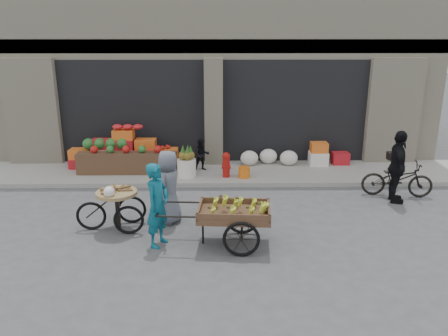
{
  "coord_description": "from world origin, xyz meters",
  "views": [
    {
      "loc": [
        0.13,
        -8.03,
        3.89
      ],
      "look_at": [
        0.26,
        1.17,
        1.1
      ],
      "focal_mm": 35.0,
      "sensor_mm": 36.0,
      "label": 1
    }
  ],
  "objects_px": {
    "seated_person": "(202,155)",
    "cyclist": "(397,167)",
    "fire_hydrant": "(226,164)",
    "vendor_woman": "(158,205)",
    "pineapple_bin": "(187,168)",
    "vendor_grey": "(169,187)",
    "tricycle_cart": "(117,204)",
    "orange_bucket": "(244,172)",
    "banana_cart": "(231,210)",
    "bicycle": "(397,179)"
  },
  "relations": [
    {
      "from": "cyclist",
      "to": "vendor_grey",
      "type": "bearing_deg",
      "value": 112.02
    },
    {
      "from": "vendor_grey",
      "to": "seated_person",
      "type": "bearing_deg",
      "value": -172.97
    },
    {
      "from": "vendor_grey",
      "to": "orange_bucket",
      "type": "bearing_deg",
      "value": 163.46
    },
    {
      "from": "orange_bucket",
      "to": "seated_person",
      "type": "xyz_separation_m",
      "value": [
        -1.2,
        0.7,
        0.31
      ]
    },
    {
      "from": "banana_cart",
      "to": "tricycle_cart",
      "type": "bearing_deg",
      "value": 166.69
    },
    {
      "from": "vendor_grey",
      "to": "cyclist",
      "type": "height_order",
      "value": "cyclist"
    },
    {
      "from": "vendor_woman",
      "to": "bicycle",
      "type": "distance_m",
      "value": 6.24
    },
    {
      "from": "vendor_grey",
      "to": "cyclist",
      "type": "relative_size",
      "value": 0.9
    },
    {
      "from": "tricycle_cart",
      "to": "cyclist",
      "type": "xyz_separation_m",
      "value": [
        6.4,
        1.49,
        0.32
      ]
    },
    {
      "from": "vendor_grey",
      "to": "pineapple_bin",
      "type": "bearing_deg",
      "value": -167.0
    },
    {
      "from": "bicycle",
      "to": "vendor_grey",
      "type": "bearing_deg",
      "value": 115.5
    },
    {
      "from": "pineapple_bin",
      "to": "banana_cart",
      "type": "relative_size",
      "value": 0.22
    },
    {
      "from": "fire_hydrant",
      "to": "vendor_woman",
      "type": "xyz_separation_m",
      "value": [
        -1.37,
        -3.87,
        0.32
      ]
    },
    {
      "from": "bicycle",
      "to": "banana_cart",
      "type": "bearing_deg",
      "value": 131.89
    },
    {
      "from": "banana_cart",
      "to": "vendor_grey",
      "type": "bearing_deg",
      "value": 144.12
    },
    {
      "from": "orange_bucket",
      "to": "banana_cart",
      "type": "relative_size",
      "value": 0.13
    },
    {
      "from": "pineapple_bin",
      "to": "vendor_grey",
      "type": "distance_m",
      "value": 2.86
    },
    {
      "from": "pineapple_bin",
      "to": "vendor_grey",
      "type": "relative_size",
      "value": 0.33
    },
    {
      "from": "tricycle_cart",
      "to": "banana_cart",
      "type": "bearing_deg",
      "value": -21.87
    },
    {
      "from": "seated_person",
      "to": "cyclist",
      "type": "distance_m",
      "value": 5.31
    },
    {
      "from": "fire_hydrant",
      "to": "tricycle_cart",
      "type": "height_order",
      "value": "tricycle_cart"
    },
    {
      "from": "orange_bucket",
      "to": "cyclist",
      "type": "relative_size",
      "value": 0.18
    },
    {
      "from": "fire_hydrant",
      "to": "cyclist",
      "type": "height_order",
      "value": "cyclist"
    },
    {
      "from": "cyclist",
      "to": "seated_person",
      "type": "bearing_deg",
      "value": 74.45
    },
    {
      "from": "seated_person",
      "to": "cyclist",
      "type": "bearing_deg",
      "value": -35.67
    },
    {
      "from": "bicycle",
      "to": "pineapple_bin",
      "type": "bearing_deg",
      "value": 86.57
    },
    {
      "from": "fire_hydrant",
      "to": "banana_cart",
      "type": "height_order",
      "value": "banana_cart"
    },
    {
      "from": "fire_hydrant",
      "to": "orange_bucket",
      "type": "bearing_deg",
      "value": -5.71
    },
    {
      "from": "vendor_woman",
      "to": "tricycle_cart",
      "type": "height_order",
      "value": "vendor_woman"
    },
    {
      "from": "bicycle",
      "to": "cyclist",
      "type": "bearing_deg",
      "value": 163.55
    },
    {
      "from": "vendor_woman",
      "to": "cyclist",
      "type": "distance_m",
      "value": 5.88
    },
    {
      "from": "banana_cart",
      "to": "vendor_woman",
      "type": "xyz_separation_m",
      "value": [
        -1.4,
        0.0,
        0.11
      ]
    },
    {
      "from": "orange_bucket",
      "to": "vendor_grey",
      "type": "height_order",
      "value": "vendor_grey"
    },
    {
      "from": "pineapple_bin",
      "to": "cyclist",
      "type": "bearing_deg",
      "value": -18.13
    },
    {
      "from": "tricycle_cart",
      "to": "seated_person",
      "type": "bearing_deg",
      "value": 62.42
    },
    {
      "from": "fire_hydrant",
      "to": "banana_cart",
      "type": "relative_size",
      "value": 0.3
    },
    {
      "from": "seated_person",
      "to": "vendor_woman",
      "type": "height_order",
      "value": "vendor_woman"
    },
    {
      "from": "tricycle_cart",
      "to": "vendor_grey",
      "type": "relative_size",
      "value": 0.9
    },
    {
      "from": "orange_bucket",
      "to": "bicycle",
      "type": "bearing_deg",
      "value": -17.56
    },
    {
      "from": "bicycle",
      "to": "seated_person",
      "type": "bearing_deg",
      "value": 79.27
    },
    {
      "from": "vendor_grey",
      "to": "bicycle",
      "type": "relative_size",
      "value": 0.93
    },
    {
      "from": "pineapple_bin",
      "to": "vendor_grey",
      "type": "bearing_deg",
      "value": -93.62
    },
    {
      "from": "orange_bucket",
      "to": "banana_cart",
      "type": "bearing_deg",
      "value": -97.01
    },
    {
      "from": "pineapple_bin",
      "to": "orange_bucket",
      "type": "distance_m",
      "value": 1.61
    },
    {
      "from": "vendor_woman",
      "to": "vendor_grey",
      "type": "bearing_deg",
      "value": 19.25
    },
    {
      "from": "banana_cart",
      "to": "tricycle_cart",
      "type": "height_order",
      "value": "banana_cart"
    },
    {
      "from": "tricycle_cart",
      "to": "cyclist",
      "type": "relative_size",
      "value": 0.81
    },
    {
      "from": "fire_hydrant",
      "to": "orange_bucket",
      "type": "relative_size",
      "value": 2.22
    },
    {
      "from": "fire_hydrant",
      "to": "vendor_grey",
      "type": "height_order",
      "value": "vendor_grey"
    },
    {
      "from": "orange_bucket",
      "to": "vendor_grey",
      "type": "xyz_separation_m",
      "value": [
        -1.78,
        -2.72,
        0.53
      ]
    }
  ]
}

